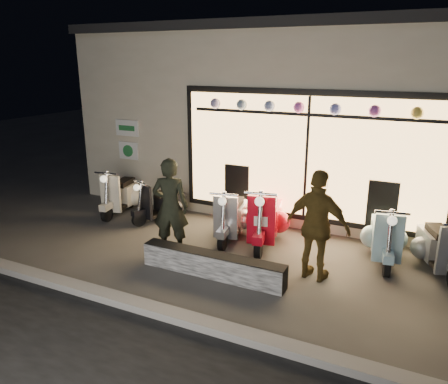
# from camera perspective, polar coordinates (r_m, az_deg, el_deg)

# --- Properties ---
(ground) EXTENTS (40.00, 40.00, 0.00)m
(ground) POSITION_cam_1_polar(r_m,az_deg,el_deg) (7.84, 0.58, -8.87)
(ground) COLOR #383533
(ground) RESTS_ON ground
(kerb) EXTENTS (40.00, 0.25, 0.12)m
(kerb) POSITION_cam_1_polar(r_m,az_deg,el_deg) (6.29, -7.51, -15.45)
(kerb) COLOR slate
(kerb) RESTS_ON ground
(shop_building) EXTENTS (10.20, 6.23, 4.20)m
(shop_building) POSITION_cam_1_polar(r_m,az_deg,el_deg) (11.84, 11.15, 10.24)
(shop_building) COLOR beige
(shop_building) RESTS_ON ground
(graffiti_barrier) EXTENTS (2.48, 0.28, 0.40)m
(graffiti_barrier) POSITION_cam_1_polar(r_m,az_deg,el_deg) (7.22, -1.51, -9.48)
(graffiti_barrier) COLOR black
(graffiti_barrier) RESTS_ON ground
(scooter_silver) EXTENTS (0.63, 1.47, 1.04)m
(scooter_silver) POSITION_cam_1_polar(r_m,az_deg,el_deg) (8.74, 1.18, -3.11)
(scooter_silver) COLOR black
(scooter_silver) RESTS_ON ground
(scooter_red) EXTENTS (0.73, 1.62, 1.15)m
(scooter_red) POSITION_cam_1_polar(r_m,az_deg,el_deg) (8.54, 5.53, -3.38)
(scooter_red) COLOR black
(scooter_red) RESTS_ON ground
(scooter_black) EXTENTS (0.75, 1.28, 0.93)m
(scooter_black) POSITION_cam_1_polar(r_m,az_deg,el_deg) (9.73, -7.70, -1.44)
(scooter_black) COLOR black
(scooter_black) RESTS_ON ground
(scooter_cream) EXTENTS (0.61, 1.47, 1.05)m
(scooter_cream) POSITION_cam_1_polar(r_m,az_deg,el_deg) (10.44, -13.00, -0.19)
(scooter_cream) COLOR black
(scooter_cream) RESTS_ON ground
(scooter_blue) EXTENTS (0.64, 1.48, 1.05)m
(scooter_blue) POSITION_cam_1_polar(r_m,az_deg,el_deg) (8.30, 20.27, -5.29)
(scooter_blue) COLOR black
(scooter_blue) RESTS_ON ground
(scooter_grey) EXTENTS (0.78, 1.39, 1.01)m
(scooter_grey) POSITION_cam_1_polar(r_m,az_deg,el_deg) (8.23, 26.17, -6.35)
(scooter_grey) COLOR black
(scooter_grey) RESTS_ON ground
(man) EXTENTS (0.75, 0.61, 1.78)m
(man) POSITION_cam_1_polar(r_m,az_deg,el_deg) (7.86, -7.01, -1.92)
(man) COLOR black
(man) RESTS_ON ground
(woman) EXTENTS (1.12, 0.62, 1.81)m
(woman) POSITION_cam_1_polar(r_m,az_deg,el_deg) (7.03, 12.13, -4.37)
(woman) COLOR brown
(woman) RESTS_ON ground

